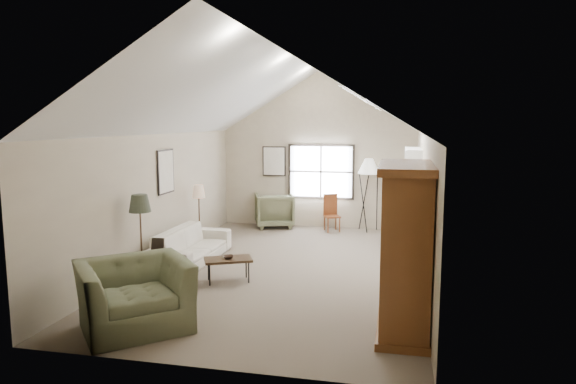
% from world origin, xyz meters
% --- Properties ---
extents(room_shell, '(5.01, 8.01, 4.00)m').
position_xyz_m(room_shell, '(0.00, 0.00, 3.21)').
color(room_shell, '#6D5F4D').
rests_on(room_shell, ground).
extents(window, '(1.72, 0.08, 1.42)m').
position_xyz_m(window, '(0.10, 3.96, 1.45)').
color(window, black).
rests_on(window, room_shell).
extents(skylight, '(0.80, 1.20, 0.52)m').
position_xyz_m(skylight, '(1.30, 0.90, 3.22)').
color(skylight, white).
rests_on(skylight, room_shell).
extents(wall_art, '(1.97, 3.71, 0.88)m').
position_xyz_m(wall_art, '(-1.88, 1.94, 1.73)').
color(wall_art, black).
rests_on(wall_art, room_shell).
extents(armoire, '(0.60, 1.50, 2.20)m').
position_xyz_m(armoire, '(2.18, -2.40, 1.10)').
color(armoire, brown).
rests_on(armoire, ground).
extents(tv_alcove, '(0.32, 1.30, 2.10)m').
position_xyz_m(tv_alcove, '(2.34, 1.60, 1.15)').
color(tv_alcove, white).
rests_on(tv_alcove, ground).
extents(media_console, '(0.34, 1.18, 0.60)m').
position_xyz_m(media_console, '(2.32, 1.60, 0.30)').
color(media_console, '#382316').
rests_on(media_console, ground).
extents(tv_panel, '(0.05, 0.90, 0.55)m').
position_xyz_m(tv_panel, '(2.32, 1.60, 0.92)').
color(tv_panel, black).
rests_on(tv_panel, media_console).
extents(sofa, '(0.93, 2.25, 0.65)m').
position_xyz_m(sofa, '(-1.89, 0.10, 0.33)').
color(sofa, beige).
rests_on(sofa, ground).
extents(armchair_near, '(1.85, 1.83, 0.91)m').
position_xyz_m(armchair_near, '(-1.33, -3.12, 0.45)').
color(armchair_near, '#5B5F42').
rests_on(armchair_near, ground).
extents(armchair_far, '(1.22, 1.24, 0.89)m').
position_xyz_m(armchair_far, '(-1.09, 3.70, 0.44)').
color(armchair_far, '#646A4A').
rests_on(armchair_far, ground).
extents(coffee_table, '(0.91, 0.74, 0.41)m').
position_xyz_m(coffee_table, '(-0.76, -0.96, 0.20)').
color(coffee_table, '#362616').
rests_on(coffee_table, ground).
extents(bowl, '(0.26, 0.26, 0.05)m').
position_xyz_m(bowl, '(-0.76, -0.96, 0.43)').
color(bowl, '#392417').
rests_on(bowl, coffee_table).
extents(side_table, '(0.57, 0.57, 0.56)m').
position_xyz_m(side_table, '(-1.79, -1.50, 0.28)').
color(side_table, '#321B14').
rests_on(side_table, ground).
extents(side_chair, '(0.48, 0.48, 0.93)m').
position_xyz_m(side_chair, '(0.46, 3.49, 0.46)').
color(side_chair, brown).
rests_on(side_chair, ground).
extents(tripod_lamp, '(0.62, 0.62, 1.86)m').
position_xyz_m(tripod_lamp, '(1.34, 3.70, 0.93)').
color(tripod_lamp, silver).
rests_on(tripod_lamp, ground).
extents(dark_lamp, '(0.38, 0.38, 1.55)m').
position_xyz_m(dark_lamp, '(-2.19, -1.30, 0.78)').
color(dark_lamp, '#292D1F').
rests_on(dark_lamp, ground).
extents(tan_lamp, '(0.29, 0.29, 1.40)m').
position_xyz_m(tan_lamp, '(-2.19, 1.30, 0.70)').
color(tan_lamp, tan).
rests_on(tan_lamp, ground).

